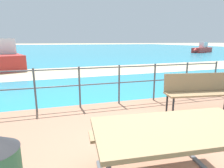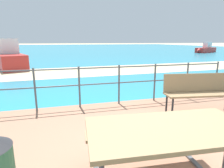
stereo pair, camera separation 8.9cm
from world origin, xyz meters
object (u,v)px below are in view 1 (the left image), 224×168
Objects in this scene: park_bench at (200,89)px; picnic_table at (175,146)px; boat_mid at (5,58)px; boat_near at (202,49)px.

picnic_table is at bearing -127.13° from park_bench.
boat_mid is at bearing 129.96° from park_bench.
picnic_table is at bearing 21.35° from boat_near.
boat_near is (18.83, 21.11, -0.19)m from picnic_table.
picnic_table is 0.35× the size of boat_near.
picnic_table is 0.30× the size of boat_mid.
boat_near is 0.87× the size of boat_mid.
park_bench is at bearing 21.74° from boat_near.
boat_mid reaches higher than boat_near.
boat_near is at bearing -88.72° from boat_mid.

